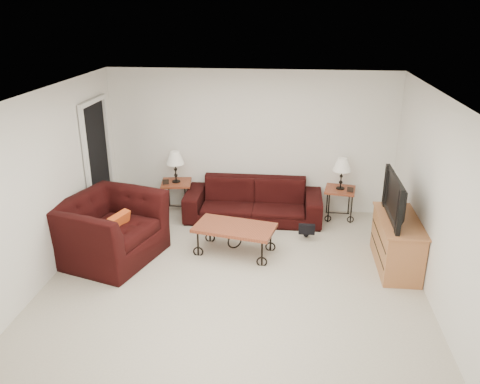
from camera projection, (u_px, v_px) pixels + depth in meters
name	position (u px, v px, depth m)	size (l,w,h in m)	color
ground	(235.00, 279.00, 6.60)	(5.00, 5.00, 0.00)	beige
wall_back	(251.00, 142.00, 8.46)	(5.00, 0.02, 2.50)	white
wall_front	(197.00, 307.00, 3.83)	(5.00, 0.02, 2.50)	white
wall_left	(47.00, 186.00, 6.40)	(0.02, 5.00, 2.50)	white
wall_right	(437.00, 201.00, 5.90)	(0.02, 5.00, 2.50)	white
ceiling	(234.00, 95.00, 5.70)	(5.00, 5.00, 0.00)	white
doorway	(98.00, 165.00, 8.01)	(0.08, 0.94, 2.04)	black
sofa	(253.00, 200.00, 8.34)	(2.34, 0.91, 0.68)	black
side_table_left	(177.00, 197.00, 8.67)	(0.51, 0.51, 0.56)	#974226
side_table_right	(339.00, 203.00, 8.38)	(0.50, 0.50, 0.55)	#974226
lamp_left	(175.00, 167.00, 8.46)	(0.32, 0.32, 0.56)	black
lamp_right	(341.00, 174.00, 8.19)	(0.31, 0.31, 0.55)	black
photo_frame_left	(166.00, 182.00, 8.42)	(0.11, 0.01, 0.09)	black
photo_frame_right	(350.00, 190.00, 8.11)	(0.11, 0.01, 0.09)	black
coffee_table	(235.00, 240.00, 7.21)	(1.17, 0.63, 0.44)	#974226
armchair	(109.00, 229.00, 7.00)	(1.41, 1.23, 0.91)	black
throw_pillow	(118.00, 227.00, 6.92)	(0.41, 0.11, 0.41)	#DB4D1C
tv_stand	(397.00, 243.00, 6.79)	(0.51, 1.22, 0.73)	#A55E3D
television	(401.00, 198.00, 6.55)	(1.09, 0.14, 0.63)	black
backpack	(307.00, 223.00, 7.68)	(0.39, 0.30, 0.51)	black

